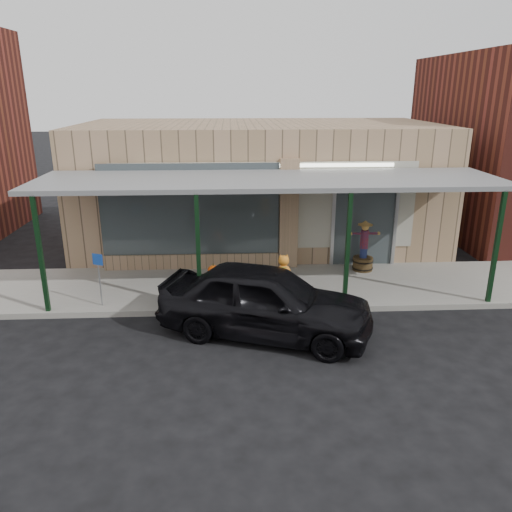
{
  "coord_description": "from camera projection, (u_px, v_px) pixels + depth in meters",
  "views": [
    {
      "loc": [
        -1.01,
        -9.22,
        5.27
      ],
      "look_at": [
        -0.4,
        2.6,
        1.32
      ],
      "focal_mm": 35.0,
      "sensor_mm": 36.0,
      "label": 1
    }
  ],
  "objects": [
    {
      "name": "parked_sedan",
      "position": [
        265.0,
        301.0,
        11.1
      ],
      "size": [
        5.12,
        3.37,
        1.62
      ],
      "rotation": [
        0.0,
        0.0,
        1.24
      ],
      "color": "black",
      "rests_on": "ground"
    },
    {
      "name": "awning",
      "position": [
        269.0,
        182.0,
        12.87
      ],
      "size": [
        12.0,
        3.0,
        3.04
      ],
      "color": "slate",
      "rests_on": "ground"
    },
    {
      "name": "handicap_sign",
      "position": [
        99.0,
        273.0,
        12.19
      ],
      "size": [
        0.26,
        0.13,
        1.35
      ],
      "rotation": [
        0.0,
        0.0,
        -0.4
      ],
      "color": "gray",
      "rests_on": "sidewalk"
    },
    {
      "name": "ground",
      "position": [
        281.0,
        354.0,
        10.45
      ],
      "size": [
        120.0,
        120.0,
        0.0
      ],
      "primitive_type": "plane",
      "color": "black",
      "rests_on": "ground"
    },
    {
      "name": "storefront",
      "position": [
        259.0,
        185.0,
        17.52
      ],
      "size": [
        12.0,
        6.25,
        4.2
      ],
      "color": "tan",
      "rests_on": "ground"
    },
    {
      "name": "block_buildings_near",
      "position": [
        313.0,
        133.0,
        18.07
      ],
      "size": [
        61.0,
        8.0,
        8.0
      ],
      "color": "maroon",
      "rests_on": "ground"
    },
    {
      "name": "barrel_scarecrow",
      "position": [
        363.0,
        253.0,
        14.76
      ],
      "size": [
        0.92,
        0.63,
        1.52
      ],
      "rotation": [
        0.0,
        0.0,
        0.07
      ],
      "color": "#4E3C1F",
      "rests_on": "sidewalk"
    },
    {
      "name": "barrel_pumpkin",
      "position": [
        214.0,
        280.0,
        13.45
      ],
      "size": [
        0.74,
        0.74,
        0.71
      ],
      "rotation": [
        0.0,
        0.0,
        -0.29
      ],
      "color": "#4E3C1F",
      "rests_on": "sidewalk"
    },
    {
      "name": "sidewalk",
      "position": [
        268.0,
        287.0,
        13.84
      ],
      "size": [
        40.0,
        3.2,
        0.15
      ],
      "primitive_type": "cube",
      "color": "gray",
      "rests_on": "ground"
    }
  ]
}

